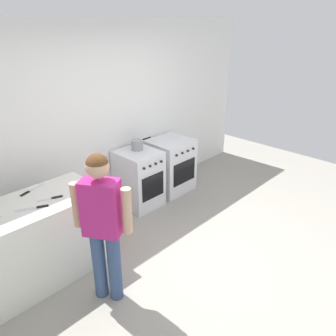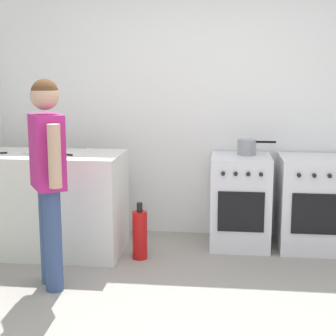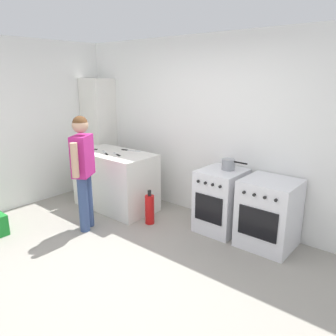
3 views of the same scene
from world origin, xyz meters
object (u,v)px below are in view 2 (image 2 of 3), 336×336
(pot, at_px, (247,147))
(person, at_px, (48,167))
(knife_utility, at_px, (61,154))
(fire_extinguisher, at_px, (140,234))
(oven_left, at_px, (240,201))
(oven_right, at_px, (314,203))
(knife_chef, at_px, (35,155))
(knife_carving, at_px, (67,149))

(pot, xyz_separation_m, person, (-1.48, -1.22, -0.01))
(person, bearing_deg, knife_utility, 100.40)
(pot, height_order, person, person)
(person, xyz_separation_m, fire_extinguisher, (0.56, 0.67, -0.70))
(oven_left, height_order, oven_right, same)
(pot, relative_size, knife_chef, 1.21)
(oven_left, distance_m, knife_carving, 1.68)
(knife_carving, distance_m, knife_chef, 0.40)
(oven_right, height_order, knife_utility, knife_utility)
(knife_chef, bearing_deg, knife_utility, 12.74)
(oven_right, relative_size, pot, 2.41)
(oven_left, height_order, fire_extinguisher, oven_left)
(knife_chef, height_order, fire_extinguisher, knife_chef)
(knife_chef, bearing_deg, fire_extinguisher, 1.15)
(knife_utility, xyz_separation_m, person, (0.13, -0.70, 0.01))
(knife_chef, xyz_separation_m, fire_extinguisher, (0.90, 0.02, -0.69))
(knife_chef, xyz_separation_m, person, (0.34, -0.65, 0.01))
(oven_right, distance_m, fire_extinguisher, 1.63)
(oven_right, bearing_deg, knife_utility, -168.66)
(fire_extinguisher, bearing_deg, knife_chef, -178.85)
(knife_carving, relative_size, fire_extinguisher, 0.65)
(oven_left, xyz_separation_m, knife_utility, (-1.56, -0.45, 0.48))
(pot, height_order, knife_chef, pot)
(oven_left, height_order, pot, pot)
(oven_left, relative_size, knife_carving, 2.62)
(pot, xyz_separation_m, knife_carving, (-1.66, -0.20, -0.02))
(pot, relative_size, person, 0.23)
(knife_utility, height_order, knife_chef, same)
(oven_right, distance_m, person, 2.45)
(pot, bearing_deg, oven_left, -127.32)
(knife_carving, bearing_deg, oven_right, 3.24)
(knife_carving, bearing_deg, fire_extinguisher, -25.27)
(knife_carving, height_order, person, person)
(knife_utility, bearing_deg, pot, 17.73)
(knife_carving, height_order, fire_extinguisher, knife_carving)
(pot, xyz_separation_m, knife_chef, (-1.82, -0.56, -0.02))
(oven_right, xyz_separation_m, fire_extinguisher, (-1.54, -0.48, -0.21))
(knife_chef, distance_m, person, 0.74)
(oven_left, xyz_separation_m, fire_extinguisher, (-0.87, -0.48, -0.21))
(pot, bearing_deg, fire_extinguisher, -149.39)
(pot, bearing_deg, knife_carving, -173.26)
(person, bearing_deg, fire_extinguisher, 50.23)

